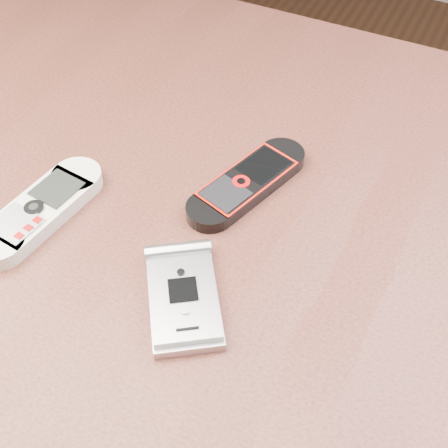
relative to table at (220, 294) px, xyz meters
The scene contains 4 objects.
table is the anchor object (origin of this frame).
nokia_white 0.21m from the table, 159.83° to the right, with size 0.05×0.15×0.02m, color beige.
nokia_black_red 0.13m from the table, 89.47° to the left, with size 0.05×0.15×0.02m, color black.
motorola_razr 0.15m from the table, 83.25° to the right, with size 0.06×0.11×0.02m, color #B9B9BE.
Camera 1 is at (0.18, -0.35, 1.19)m, focal length 50.00 mm.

